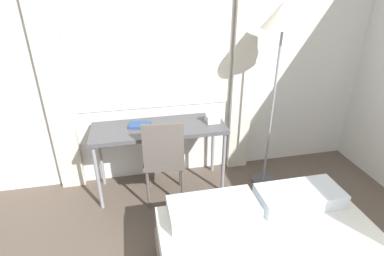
# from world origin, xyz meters

# --- Properties ---
(wall_back_with_window) EXTENTS (4.90, 0.13, 2.70)m
(wall_back_with_window) POSITION_xyz_m (-0.07, 3.31, 1.35)
(wall_back_with_window) COLOR silver
(wall_back_with_window) RESTS_ON ground_plane
(desk) EXTENTS (1.35, 0.49, 0.76)m
(desk) POSITION_xyz_m (-0.48, 2.99, 0.69)
(desk) COLOR #4C4C51
(desk) RESTS_ON ground_plane
(desk_chair) EXTENTS (0.44, 0.44, 0.94)m
(desk_chair) POSITION_xyz_m (-0.47, 2.76, 0.54)
(desk_chair) COLOR #59514C
(desk_chair) RESTS_ON ground_plane
(standing_lamp) EXTENTS (0.41, 0.41, 1.94)m
(standing_lamp) POSITION_xyz_m (0.67, 2.86, 1.71)
(standing_lamp) COLOR #4C4C51
(standing_lamp) RESTS_ON ground_plane
(telephone) EXTENTS (0.15, 0.13, 0.10)m
(telephone) POSITION_xyz_m (0.08, 2.98, 0.80)
(telephone) COLOR white
(telephone) RESTS_ON desk
(book) EXTENTS (0.24, 0.20, 0.02)m
(book) POSITION_xyz_m (-0.67, 3.04, 0.77)
(book) COLOR navy
(book) RESTS_ON desk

